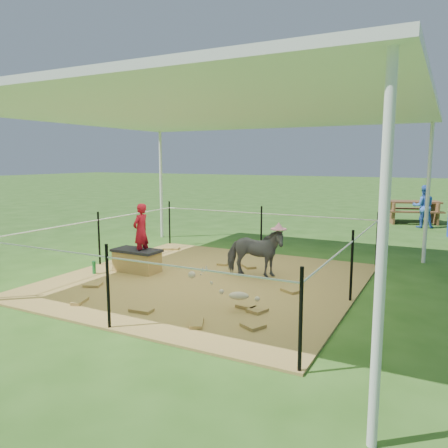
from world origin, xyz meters
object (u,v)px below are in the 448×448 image
at_px(straw_bale, 137,262).
at_px(distant_person, 423,206).
at_px(green_bottle, 94,267).
at_px(picnic_table_near, 411,212).
at_px(foal, 239,294).
at_px(woman, 141,225).
at_px(pony, 255,253).

distance_m(straw_bale, distant_person, 8.78).
relative_size(green_bottle, distant_person, 0.18).
bearing_deg(picnic_table_near, foal, -116.36).
height_order(woman, distant_person, woman).
bearing_deg(green_bottle, pony, 23.05).
bearing_deg(distant_person, picnic_table_near, -82.04).
distance_m(straw_bale, pony, 2.03).
distance_m(woman, foal, 2.56).
bearing_deg(picnic_table_near, pony, -120.96).
bearing_deg(pony, picnic_table_near, -25.18).
bearing_deg(green_bottle, straw_bale, 39.29).
bearing_deg(pony, green_bottle, 99.90).
xyz_separation_m(green_bottle, picnic_table_near, (4.21, 9.18, 0.20)).
distance_m(straw_bale, picnic_table_near, 9.47).
height_order(straw_bale, picnic_table_near, picnic_table_near).
bearing_deg(straw_bale, woman, 0.00).
xyz_separation_m(straw_bale, woman, (0.10, 0.00, 0.64)).
distance_m(pony, picnic_table_near, 8.31).
relative_size(straw_bale, woman, 0.83).
relative_size(woman, distant_person, 0.77).
height_order(pony, foal, pony).
distance_m(woman, picnic_table_near, 9.44).
bearing_deg(straw_bale, picnic_table_near, 67.28).
bearing_deg(distant_person, foal, 65.70).
bearing_deg(picnic_table_near, woman, -131.09).
xyz_separation_m(straw_bale, pony, (1.92, 0.60, 0.23)).
bearing_deg(straw_bale, foal, -22.11).
bearing_deg(picnic_table_near, distant_person, -87.29).
xyz_separation_m(woman, foal, (2.29, -0.97, -0.59)).
relative_size(straw_bale, foal, 0.98).
xyz_separation_m(straw_bale, foal, (2.39, -0.97, 0.05)).
height_order(green_bottle, picnic_table_near, picnic_table_near).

